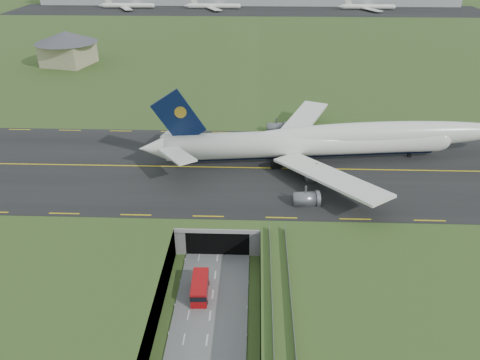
{
  "coord_description": "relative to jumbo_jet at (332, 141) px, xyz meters",
  "views": [
    {
      "loc": [
        6.77,
        -63.29,
        54.72
      ],
      "look_at": [
        3.81,
        20.0,
        9.89
      ],
      "focal_mm": 35.0,
      "sensor_mm": 36.0,
      "label": 1
    }
  ],
  "objects": [
    {
      "name": "shuttle_tram",
      "position": [
        -26.67,
        -40.59,
        -9.53
      ],
      "size": [
        3.0,
        7.28,
        2.94
      ],
      "rotation": [
        0.0,
        0.0,
        0.04
      ],
      "color": "#AA0B0E",
      "rests_on": "ground"
    },
    {
      "name": "airfield_deck",
      "position": [
        -24.55,
        -37.59,
        -8.16
      ],
      "size": [
        800.0,
        800.0,
        6.0
      ],
      "primitive_type": "cube",
      "color": "gray",
      "rests_on": "ground"
    },
    {
      "name": "ground",
      "position": [
        -24.55,
        -37.59,
        -11.16
      ],
      "size": [
        900.0,
        900.0,
        0.0
      ],
      "primitive_type": "plane",
      "color": "#345120",
      "rests_on": "ground"
    },
    {
      "name": "service_building",
      "position": [
        -93.76,
        86.42,
        2.73
      ],
      "size": [
        29.44,
        29.44,
        13.32
      ],
      "rotation": [
        0.0,
        0.0,
        -0.24
      ],
      "color": "tan",
      "rests_on": "ground"
    },
    {
      "name": "guideway",
      "position": [
        -13.55,
        -56.7,
        -5.83
      ],
      "size": [
        3.0,
        53.0,
        7.05
      ],
      "color": "#A8A8A3",
      "rests_on": "ground"
    },
    {
      "name": "taxiway",
      "position": [
        -24.55,
        -4.59,
        -5.07
      ],
      "size": [
        800.0,
        44.0,
        0.18
      ],
      "primitive_type": "cube",
      "color": "black",
      "rests_on": "airfield_deck"
    },
    {
      "name": "jumbo_jet",
      "position": [
        0.0,
        0.0,
        0.0
      ],
      "size": [
        88.52,
        57.65,
        19.21
      ],
      "rotation": [
        0.0,
        0.0,
        0.12
      ],
      "color": "white",
      "rests_on": "ground"
    },
    {
      "name": "tunnel_portal",
      "position": [
        -24.55,
        -20.87,
        -7.82
      ],
      "size": [
        17.0,
        22.3,
        6.0
      ],
      "color": "gray",
      "rests_on": "ground"
    },
    {
      "name": "trench_road",
      "position": [
        -24.55,
        -45.09,
        -11.06
      ],
      "size": [
        12.0,
        75.0,
        0.2
      ],
      "primitive_type": "cube",
      "color": "slate",
      "rests_on": "ground"
    }
  ]
}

